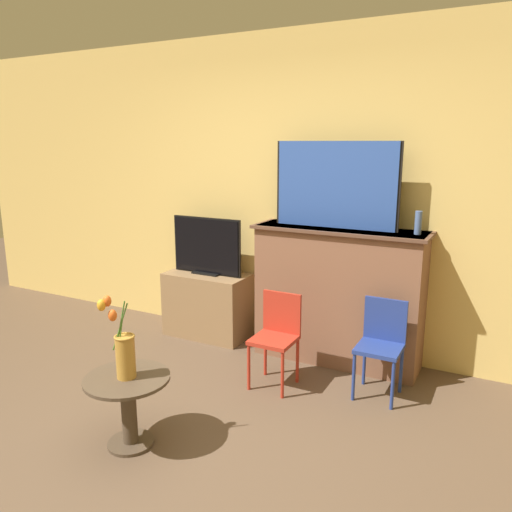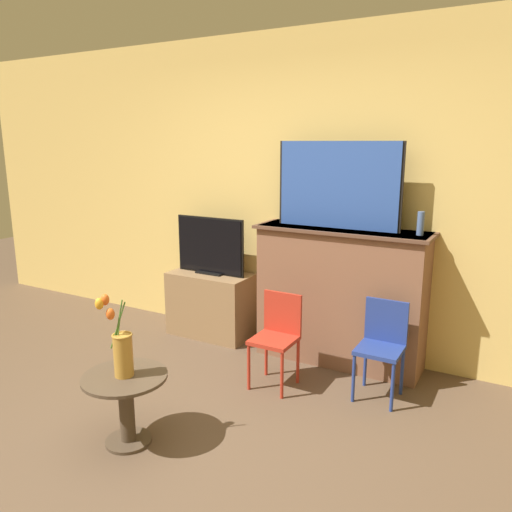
% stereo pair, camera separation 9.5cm
% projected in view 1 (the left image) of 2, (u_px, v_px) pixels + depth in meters
% --- Properties ---
extents(ground_plane, '(14.00, 14.00, 0.00)m').
position_uv_depth(ground_plane, '(149.00, 474.00, 2.75)').
color(ground_plane, brown).
extents(wall_back, '(8.00, 0.06, 2.70)m').
position_uv_depth(wall_back, '(302.00, 194.00, 4.29)').
color(wall_back, '#E0BC66').
rests_on(wall_back, ground).
extents(fireplace_mantel, '(1.40, 0.42, 1.12)m').
position_uv_depth(fireplace_mantel, '(338.00, 294.00, 4.08)').
color(fireplace_mantel, brown).
rests_on(fireplace_mantel, ground).
extents(painting, '(1.01, 0.03, 0.68)m').
position_uv_depth(painting, '(336.00, 185.00, 3.91)').
color(painting, black).
rests_on(painting, fireplace_mantel).
extents(mantel_candle, '(0.05, 0.05, 0.17)m').
position_uv_depth(mantel_candle, '(418.00, 223.00, 3.67)').
color(mantel_candle, '#4C6699').
rests_on(mantel_candle, fireplace_mantel).
extents(tv_stand, '(0.78, 0.40, 0.60)m').
position_uv_depth(tv_stand, '(208.00, 305.00, 4.68)').
color(tv_stand, olive).
rests_on(tv_stand, ground).
extents(tv_monitor, '(0.70, 0.12, 0.53)m').
position_uv_depth(tv_monitor, '(207.00, 247.00, 4.56)').
color(tv_monitor, black).
rests_on(tv_monitor, tv_stand).
extents(chair_red, '(0.31, 0.31, 0.70)m').
position_uv_depth(chair_red, '(277.00, 332.00, 3.71)').
color(chair_red, '#B22D1E').
rests_on(chair_red, ground).
extents(chair_blue, '(0.31, 0.31, 0.70)m').
position_uv_depth(chair_blue, '(381.00, 340.00, 3.56)').
color(chair_blue, navy).
rests_on(chair_blue, ground).
extents(side_table, '(0.51, 0.51, 0.44)m').
position_uv_depth(side_table, '(128.00, 400.00, 2.96)').
color(side_table, '#4C3D2D').
rests_on(side_table, ground).
extents(vase_tulips, '(0.18, 0.15, 0.50)m').
position_uv_depth(vase_tulips, '(123.00, 350.00, 2.89)').
color(vase_tulips, '#B78433').
rests_on(vase_tulips, side_table).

